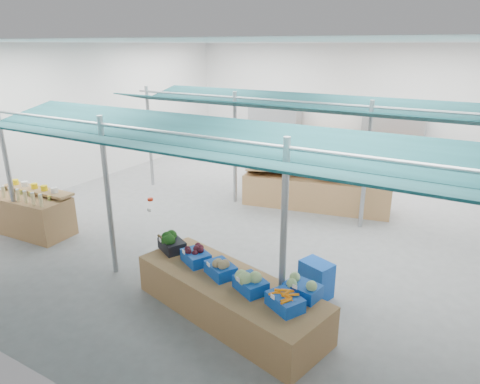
{
  "coord_description": "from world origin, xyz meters",
  "views": [
    {
      "loc": [
        4.76,
        -9.11,
        4.15
      ],
      "look_at": [
        0.38,
        -1.6,
        1.14
      ],
      "focal_mm": 32.0,
      "sensor_mm": 36.0,
      "label": 1
    }
  ],
  "objects_px": {
    "veg_counter": "(229,297)",
    "vendor_right": "(351,173)",
    "fruit_counter": "(315,193)",
    "vendor_left": "(291,164)",
    "bottle_shelf": "(32,213)",
    "crate_stack": "(316,279)"
  },
  "relations": [
    {
      "from": "veg_counter",
      "to": "vendor_right",
      "type": "xyz_separation_m",
      "value": [
        0.06,
        6.38,
        0.44
      ]
    },
    {
      "from": "fruit_counter",
      "to": "vendor_left",
      "type": "bearing_deg",
      "value": 126.0
    },
    {
      "from": "veg_counter",
      "to": "vendor_left",
      "type": "bearing_deg",
      "value": 118.99
    },
    {
      "from": "vendor_left",
      "to": "veg_counter",
      "type": "bearing_deg",
      "value": 93.81
    },
    {
      "from": "bottle_shelf",
      "to": "veg_counter",
      "type": "bearing_deg",
      "value": -8.22
    },
    {
      "from": "veg_counter",
      "to": "vendor_right",
      "type": "distance_m",
      "value": 6.39
    },
    {
      "from": "fruit_counter",
      "to": "vendor_left",
      "type": "height_order",
      "value": "vendor_left"
    },
    {
      "from": "bottle_shelf",
      "to": "vendor_left",
      "type": "xyz_separation_m",
      "value": [
        3.89,
        5.9,
        0.29
      ]
    },
    {
      "from": "fruit_counter",
      "to": "vendor_right",
      "type": "relative_size",
      "value": 2.5
    },
    {
      "from": "veg_counter",
      "to": "fruit_counter",
      "type": "bearing_deg",
      "value": 109.58
    },
    {
      "from": "bottle_shelf",
      "to": "vendor_right",
      "type": "bearing_deg",
      "value": 42.64
    },
    {
      "from": "vendor_right",
      "to": "bottle_shelf",
      "type": "bearing_deg",
      "value": 34.58
    },
    {
      "from": "fruit_counter",
      "to": "bottle_shelf",
      "type": "bearing_deg",
      "value": -148.13
    },
    {
      "from": "crate_stack",
      "to": "fruit_counter",
      "type": "bearing_deg",
      "value": 110.97
    },
    {
      "from": "crate_stack",
      "to": "vendor_right",
      "type": "height_order",
      "value": "vendor_right"
    },
    {
      "from": "crate_stack",
      "to": "vendor_right",
      "type": "distance_m",
      "value": 5.24
    },
    {
      "from": "crate_stack",
      "to": "vendor_left",
      "type": "bearing_deg",
      "value": 118.15
    },
    {
      "from": "veg_counter",
      "to": "fruit_counter",
      "type": "xyz_separation_m",
      "value": [
        -0.54,
        5.28,
        0.08
      ]
    },
    {
      "from": "vendor_right",
      "to": "fruit_counter",
      "type": "bearing_deg",
      "value": 49.9
    },
    {
      "from": "veg_counter",
      "to": "fruit_counter",
      "type": "relative_size",
      "value": 0.88
    },
    {
      "from": "vendor_right",
      "to": "veg_counter",
      "type": "bearing_deg",
      "value": 78.01
    },
    {
      "from": "fruit_counter",
      "to": "vendor_right",
      "type": "xyz_separation_m",
      "value": [
        0.6,
        1.1,
        0.35
      ]
    }
  ]
}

